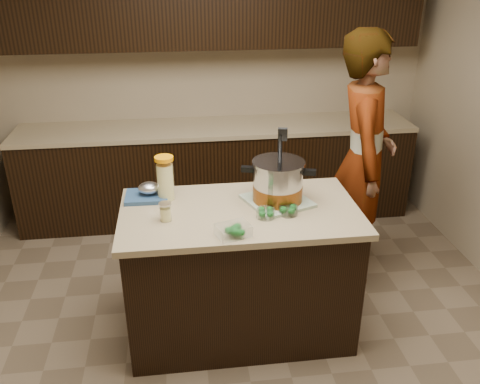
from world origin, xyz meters
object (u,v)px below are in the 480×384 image
at_px(island, 240,271).
at_px(lemonade_pitcher, 165,180).
at_px(stock_pot, 278,184).
at_px(person, 363,161).

height_order(island, lemonade_pitcher, lemonade_pitcher).
bearing_deg(lemonade_pitcher, stock_pot, -11.29).
bearing_deg(stock_pot, lemonade_pitcher, -176.26).
xyz_separation_m(lemonade_pitcher, person, (1.43, 0.37, -0.09)).
bearing_deg(person, island, 137.27).
xyz_separation_m(island, person, (0.98, 0.58, 0.49)).
distance_m(island, lemonade_pitcher, 0.76).
xyz_separation_m(stock_pot, person, (0.73, 0.50, -0.09)).
distance_m(stock_pot, person, 0.90).
relative_size(lemonade_pitcher, person, 0.15).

